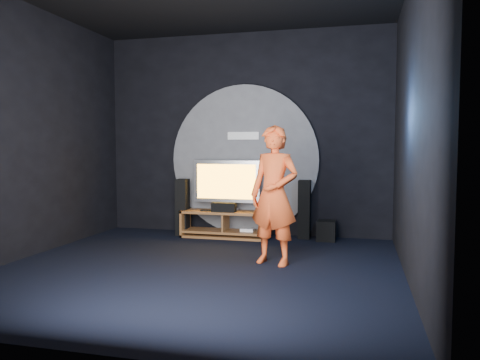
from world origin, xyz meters
name	(u,v)px	position (x,y,z in m)	size (l,w,h in m)	color
floor	(198,269)	(0.00, 0.00, 0.00)	(5.00, 5.00, 0.00)	black
back_wall	(245,134)	(0.00, 2.50, 1.75)	(5.00, 0.04, 3.50)	black
front_wall	(79,115)	(0.00, -2.50, 1.75)	(5.00, 0.04, 3.50)	black
left_wall	(23,130)	(-2.50, 0.00, 1.75)	(0.04, 5.00, 3.50)	black
right_wall	(412,126)	(2.50, 0.00, 1.75)	(0.04, 5.00, 3.50)	black
wall_disc_panel	(244,160)	(0.00, 2.44, 1.30)	(2.60, 0.11, 2.60)	#515156
media_console	(226,226)	(-0.22, 2.05, 0.19)	(1.49, 0.45, 0.45)	#94602D
tv	(227,183)	(-0.22, 2.12, 0.91)	(1.15, 0.22, 0.85)	#B4B5BC
center_speaker	(224,207)	(-0.22, 1.95, 0.53)	(0.40, 0.15, 0.15)	black
remote	(205,211)	(-0.54, 1.93, 0.46)	(0.18, 0.05, 0.02)	black
tower_speaker_left	(182,207)	(-1.00, 2.07, 0.49)	(0.20, 0.22, 0.98)	black
tower_speaker_right	(304,209)	(1.08, 2.29, 0.49)	(0.20, 0.22, 0.98)	black
subwoofer	(326,231)	(1.45, 2.18, 0.16)	(0.30, 0.30, 0.33)	black
player	(274,195)	(0.89, 0.47, 0.90)	(0.66, 0.43, 1.81)	#DC4B1E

